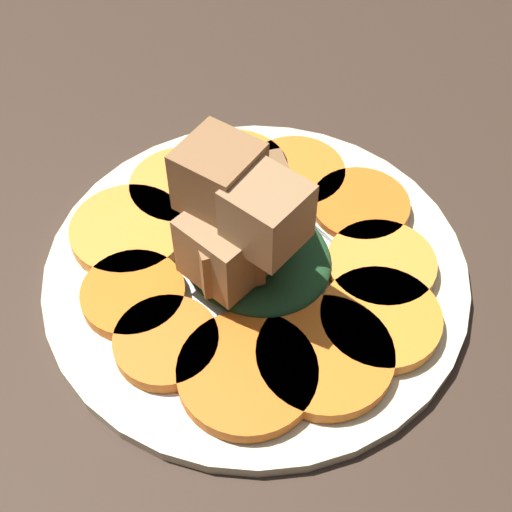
# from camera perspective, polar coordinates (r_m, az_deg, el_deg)

# --- Properties ---
(table_slab) EXTENTS (1.20, 1.20, 0.02)m
(table_slab) POSITION_cam_1_polar(r_m,az_deg,el_deg) (0.50, 0.00, -2.21)
(table_slab) COLOR #38281E
(table_slab) RESTS_ON ground
(plate) EXTENTS (0.29, 0.29, 0.01)m
(plate) POSITION_cam_1_polar(r_m,az_deg,el_deg) (0.49, 0.00, -1.16)
(plate) COLOR beige
(plate) RESTS_ON table_slab
(carrot_slice_0) EXTENTS (0.09, 0.09, 0.01)m
(carrot_slice_0) POSITION_cam_1_polar(r_m,az_deg,el_deg) (0.43, -0.69, -9.36)
(carrot_slice_0) COLOR orange
(carrot_slice_0) RESTS_ON plate
(carrot_slice_1) EXTENTS (0.09, 0.09, 0.01)m
(carrot_slice_1) POSITION_cam_1_polar(r_m,az_deg,el_deg) (0.44, 5.52, -7.95)
(carrot_slice_1) COLOR orange
(carrot_slice_1) RESTS_ON plate
(carrot_slice_2) EXTENTS (0.08, 0.08, 0.01)m
(carrot_slice_2) POSITION_cam_1_polar(r_m,az_deg,el_deg) (0.46, 9.92, -4.98)
(carrot_slice_2) COLOR orange
(carrot_slice_2) RESTS_ON plate
(carrot_slice_3) EXTENTS (0.07, 0.07, 0.01)m
(carrot_slice_3) POSITION_cam_1_polar(r_m,az_deg,el_deg) (0.49, 9.97, -0.71)
(carrot_slice_3) COLOR orange
(carrot_slice_3) RESTS_ON plate
(carrot_slice_4) EXTENTS (0.07, 0.07, 0.01)m
(carrot_slice_4) POSITION_cam_1_polar(r_m,az_deg,el_deg) (0.52, 8.33, 3.94)
(carrot_slice_4) COLOR orange
(carrot_slice_4) RESTS_ON plate
(carrot_slice_5) EXTENTS (0.07, 0.07, 0.01)m
(carrot_slice_5) POSITION_cam_1_polar(r_m,az_deg,el_deg) (0.54, 3.20, 6.58)
(carrot_slice_5) COLOR orange
(carrot_slice_5) RESTS_ON plate
(carrot_slice_6) EXTENTS (0.09, 0.09, 0.01)m
(carrot_slice_6) POSITION_cam_1_polar(r_m,az_deg,el_deg) (0.54, -2.00, 6.70)
(carrot_slice_6) COLOR orange
(carrot_slice_6) RESTS_ON plate
(carrot_slice_7) EXTENTS (0.08, 0.08, 0.01)m
(carrot_slice_7) POSITION_cam_1_polar(r_m,az_deg,el_deg) (0.53, -5.94, 5.48)
(carrot_slice_7) COLOR orange
(carrot_slice_7) RESTS_ON plate
(carrot_slice_8) EXTENTS (0.08, 0.08, 0.01)m
(carrot_slice_8) POSITION_cam_1_polar(r_m,az_deg,el_deg) (0.51, -10.16, 1.99)
(carrot_slice_8) COLOR orange
(carrot_slice_8) RESTS_ON plate
(carrot_slice_9) EXTENTS (0.07, 0.07, 0.01)m
(carrot_slice_9) POSITION_cam_1_polar(r_m,az_deg,el_deg) (0.47, -9.79, -3.06)
(carrot_slice_9) COLOR orange
(carrot_slice_9) RESTS_ON plate
(carrot_slice_10) EXTENTS (0.07, 0.07, 0.01)m
(carrot_slice_10) POSITION_cam_1_polar(r_m,az_deg,el_deg) (0.45, -7.19, -6.86)
(carrot_slice_10) COLOR orange
(carrot_slice_10) RESTS_ON plate
(center_pile) EXTENTS (0.11, 0.10, 0.11)m
(center_pile) POSITION_cam_1_polar(r_m,az_deg,el_deg) (0.45, -0.81, 1.98)
(center_pile) COLOR #1E4723
(center_pile) RESTS_ON plate
(fork) EXTENTS (0.18, 0.04, 0.00)m
(fork) POSITION_cam_1_polar(r_m,az_deg,el_deg) (0.51, 5.08, 2.73)
(fork) COLOR silver
(fork) RESTS_ON plate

